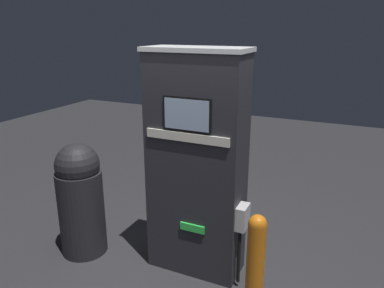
% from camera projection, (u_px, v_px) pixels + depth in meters
% --- Properties ---
extents(ground_plane, '(14.00, 14.00, 0.00)m').
position_uv_depth(ground_plane, '(188.00, 276.00, 3.68)').
color(ground_plane, '#2D2D30').
extents(gas_pump, '(1.00, 0.44, 2.18)m').
position_uv_depth(gas_pump, '(197.00, 166.00, 3.52)').
color(gas_pump, '#28282D').
rests_on(gas_pump, ground_plane).
extents(safety_bollard, '(0.14, 0.14, 0.98)m').
position_uv_depth(safety_bollard, '(255.00, 268.00, 2.96)').
color(safety_bollard, orange).
rests_on(safety_bollard, ground_plane).
extents(trash_bin, '(0.48, 0.48, 1.22)m').
position_uv_depth(trash_bin, '(81.00, 198.00, 3.92)').
color(trash_bin, '#232326').
rests_on(trash_bin, ground_plane).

